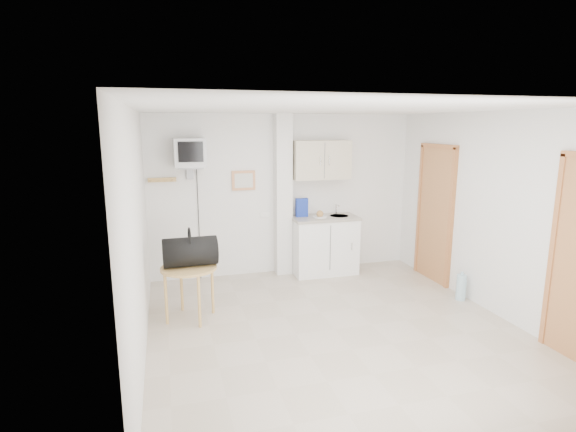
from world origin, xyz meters
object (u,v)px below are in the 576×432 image
object	(u,v)px
crt_television	(190,153)
round_table	(189,273)
water_bottle	(461,287)
duffel_bag	(190,251)

from	to	relation	value
crt_television	round_table	world-z (taller)	crt_television
round_table	water_bottle	xyz separation A→B (m)	(3.57, -0.37, -0.40)
round_table	water_bottle	distance (m)	3.61
round_table	duffel_bag	size ratio (longest dim) A/B	1.03
crt_television	duffel_bag	bearing A→B (deg)	-95.44
round_table	water_bottle	world-z (taller)	round_table
crt_television	water_bottle	world-z (taller)	crt_television
round_table	duffel_bag	xyz separation A→B (m)	(0.03, 0.04, 0.26)
water_bottle	duffel_bag	bearing A→B (deg)	173.50
crt_television	water_bottle	distance (m)	4.18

